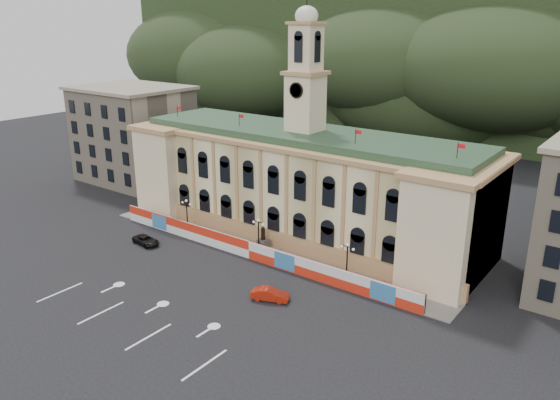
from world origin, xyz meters
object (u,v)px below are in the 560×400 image
Objects in this scene: black_suv at (146,240)px; red_sedan at (270,294)px; statue at (263,243)px; lamp_center at (258,233)px.

red_sedan is at bearing -88.94° from black_suv.
statue is 0.78× the size of black_suv.
lamp_center is at bearing 22.67° from red_sedan.
red_sedan is 24.50m from black_suv.
statue is at bearing 19.79° from red_sedan.
lamp_center is 16.92m from black_suv.
statue reaches higher than black_suv.
lamp_center is at bearing -90.00° from statue.
statue is 13.98m from red_sedan.
statue is 2.14m from lamp_center.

